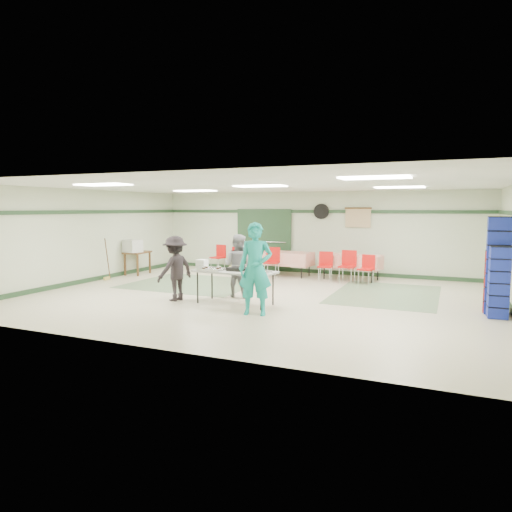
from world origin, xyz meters
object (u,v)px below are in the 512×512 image
at_px(chair_c, 367,266).
at_px(chair_loose_a, 238,256).
at_px(volunteer_teal, 256,269).
at_px(dining_table_a, 351,261).
at_px(chair_loose_b, 219,255).
at_px(crate_stack_red, 496,282).
at_px(broom, 107,259).
at_px(serving_table, 235,273).
at_px(volunteer_dark, 175,268).
at_px(dining_table_b, 282,258).
at_px(chair_d, 272,259).
at_px(printer_table, 137,255).
at_px(chair_b, 326,263).
at_px(office_printer, 133,246).
at_px(volunteer_grey, 238,266).
at_px(crate_stack_blue_a, 499,282).
at_px(chair_a, 348,263).
at_px(crate_stack_blue_b, 498,265).

height_order(chair_c, chair_loose_a, chair_c).
height_order(volunteer_teal, dining_table_a, volunteer_teal).
relative_size(chair_loose_b, crate_stack_red, 0.68).
bearing_deg(broom, serving_table, -5.17).
bearing_deg(chair_c, volunteer_dark, -117.79).
relative_size(volunteer_teal, dining_table_b, 0.95).
relative_size(chair_d, printer_table, 0.99).
height_order(chair_c, crate_stack_red, crate_stack_red).
xyz_separation_m(dining_table_b, chair_b, (1.56, -0.57, -0.03)).
height_order(printer_table, office_printer, office_printer).
height_order(dining_table_a, office_printer, office_printer).
xyz_separation_m(serving_table, dining_table_b, (-0.53, 4.56, -0.15)).
relative_size(dining_table_a, chair_d, 1.97).
bearing_deg(volunteer_dark, dining_table_b, -175.11).
bearing_deg(volunteer_teal, chair_loose_a, 106.51).
bearing_deg(dining_table_b, broom, -142.09).
bearing_deg(chair_loose_b, office_printer, -121.54).
xyz_separation_m(volunteer_grey, crate_stack_blue_a, (5.64, 0.06, -0.05)).
height_order(dining_table_a, printer_table, dining_table_a).
bearing_deg(chair_a, serving_table, -108.95).
bearing_deg(serving_table, chair_d, 103.17).
bearing_deg(dining_table_b, chair_loose_b, 178.15).
height_order(chair_loose_b, printer_table, chair_loose_b).
height_order(volunteer_grey, dining_table_b, volunteer_grey).
bearing_deg(chair_loose_a, chair_c, -50.94).
relative_size(volunteer_dark, dining_table_b, 0.77).
distance_m(serving_table, crate_stack_red, 5.50).
bearing_deg(broom, volunteer_dark, -14.07).
xyz_separation_m(chair_c, crate_stack_blue_b, (3.07, -2.70, 0.49)).
distance_m(crate_stack_red, office_printer, 10.39).
bearing_deg(dining_table_a, volunteer_grey, -110.37).
height_order(volunteer_grey, volunteer_dark, volunteer_grey).
bearing_deg(volunteer_dark, broom, -100.64).
distance_m(chair_d, chair_loose_b, 2.46).
relative_size(dining_table_a, crate_stack_blue_b, 0.93).
distance_m(chair_a, chair_d, 2.36).
bearing_deg(volunteer_teal, dining_table_b, 92.19).
height_order(chair_loose_b, crate_stack_blue_a, crate_stack_blue_a).
height_order(dining_table_a, dining_table_b, same).
distance_m(chair_b, office_printer, 6.16).
bearing_deg(volunteer_grey, serving_table, 115.36).
height_order(crate_stack_red, crate_stack_blue_b, crate_stack_blue_b).
bearing_deg(crate_stack_red, chair_c, 139.33).
xyz_separation_m(crate_stack_blue_a, crate_stack_red, (0.00, 0.48, -0.06)).
relative_size(chair_loose_a, crate_stack_blue_a, 0.58).
xyz_separation_m(volunteer_dark, printer_table, (-3.52, 3.11, -0.12)).
bearing_deg(dining_table_b, chair_c, -6.79).
distance_m(volunteer_grey, chair_loose_b, 4.83).
height_order(volunteer_dark, chair_b, volunteer_dark).
bearing_deg(chair_b, chair_c, -7.01).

